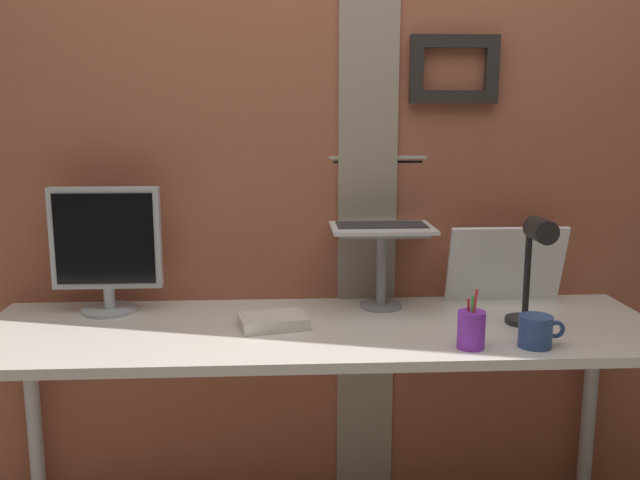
% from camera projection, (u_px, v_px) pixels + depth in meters
% --- Properties ---
extents(brick_wall_back, '(3.52, 0.16, 2.51)m').
position_uv_depth(brick_wall_back, '(324.00, 157.00, 2.40)').
color(brick_wall_back, '#9E563D').
rests_on(brick_wall_back, ground_plane).
extents(desk, '(2.08, 0.63, 0.77)m').
position_uv_depth(desk, '(322.00, 350.00, 2.14)').
color(desk, silver).
rests_on(desk, ground_plane).
extents(monitor, '(0.35, 0.18, 0.41)m').
position_uv_depth(monitor, '(106.00, 245.00, 2.24)').
color(monitor, '#ADB2B7').
rests_on(monitor, desk).
extents(laptop_stand, '(0.28, 0.22, 0.26)m').
position_uv_depth(laptop_stand, '(382.00, 256.00, 2.29)').
color(laptop_stand, gray).
rests_on(laptop_stand, desk).
extents(laptop, '(0.33, 0.31, 0.23)m').
position_uv_depth(laptop, '(379.00, 207.00, 2.34)').
color(laptop, silver).
rests_on(laptop, laptop_stand).
extents(whiteboard_panel, '(0.40, 0.09, 0.27)m').
position_uv_depth(whiteboard_panel, '(506.00, 265.00, 2.36)').
color(whiteboard_panel, white).
rests_on(whiteboard_panel, desk).
extents(desk_lamp, '(0.12, 0.20, 0.34)m').
position_uv_depth(desk_lamp, '(534.00, 260.00, 2.06)').
color(desk_lamp, black).
rests_on(desk_lamp, desk).
extents(pen_cup, '(0.08, 0.08, 0.17)m').
position_uv_depth(pen_cup, '(471.00, 329.00, 1.92)').
color(pen_cup, purple).
rests_on(pen_cup, desk).
extents(coffee_mug, '(0.13, 0.09, 0.09)m').
position_uv_depth(coffee_mug, '(536.00, 331.00, 1.94)').
color(coffee_mug, '#2D4C8C').
rests_on(coffee_mug, desk).
extents(paper_clutter_stack, '(0.23, 0.18, 0.04)m').
position_uv_depth(paper_clutter_stack, '(273.00, 321.00, 2.11)').
color(paper_clutter_stack, silver).
rests_on(paper_clutter_stack, desk).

